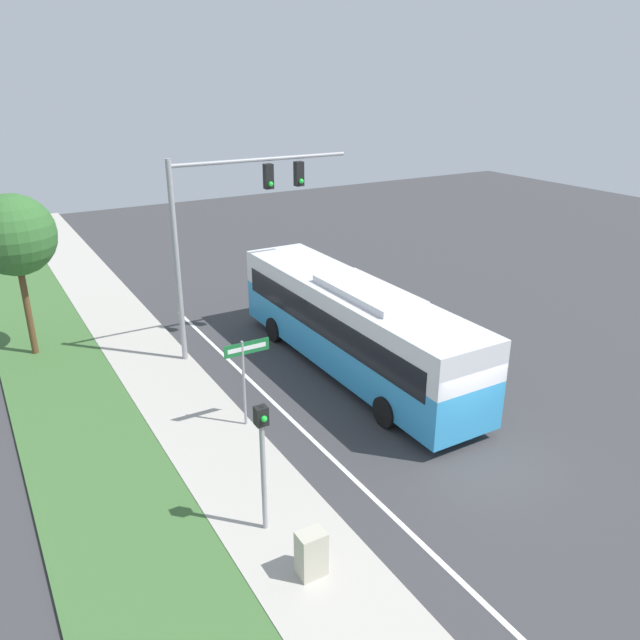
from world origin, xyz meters
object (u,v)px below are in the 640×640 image
object	(u,v)px
pedestrian_signal	(263,450)
street_sign	(245,367)
signal_gantry	(227,216)
utility_cabinet	(311,554)
bus	(352,322)

from	to	relation	value
pedestrian_signal	street_sign	world-z (taller)	pedestrian_signal
signal_gantry	utility_cabinet	xyz separation A→B (m)	(-3.26, -11.78, -4.66)
street_sign	utility_cabinet	xyz separation A→B (m)	(-1.37, -6.32, -1.37)
signal_gantry	pedestrian_signal	size ratio (longest dim) A/B	2.22
street_sign	pedestrian_signal	bearing A→B (deg)	-109.34
pedestrian_signal	utility_cabinet	distance (m)	2.43
signal_gantry	street_sign	distance (m)	6.65
signal_gantry	utility_cabinet	world-z (taller)	signal_gantry
pedestrian_signal	bus	bearing A→B (deg)	43.91
signal_gantry	street_sign	world-z (taller)	signal_gantry
pedestrian_signal	utility_cabinet	world-z (taller)	pedestrian_signal
bus	signal_gantry	distance (m)	5.90
signal_gantry	pedestrian_signal	xyz separation A→B (m)	(-3.48, -9.97, -3.04)
pedestrian_signal	street_sign	distance (m)	4.79
bus	signal_gantry	world-z (taller)	signal_gantry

